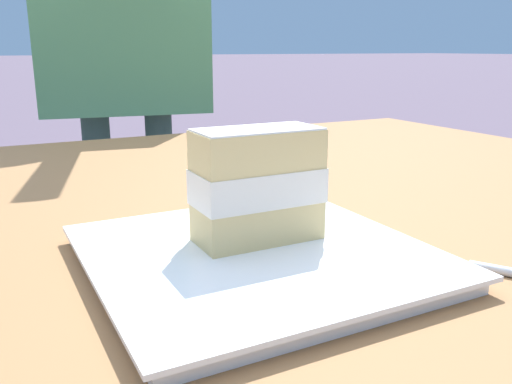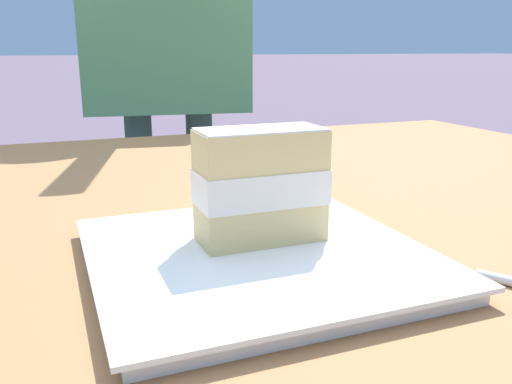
{
  "view_description": "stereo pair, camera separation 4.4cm",
  "coord_description": "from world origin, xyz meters",
  "px_view_note": "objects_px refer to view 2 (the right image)",
  "views": [
    {
      "loc": [
        -0.23,
        -0.58,
        0.95
      ],
      "look_at": [
        -0.04,
        -0.2,
        0.84
      ],
      "focal_mm": 37.91,
      "sensor_mm": 36.0,
      "label": 1
    },
    {
      "loc": [
        -0.19,
        -0.6,
        0.95
      ],
      "look_at": [
        -0.04,
        -0.2,
        0.84
      ],
      "focal_mm": 37.91,
      "sensor_mm": 36.0,
      "label": 2
    }
  ],
  "objects_px": {
    "cake_slice": "(260,185)",
    "diner_person": "(164,12)",
    "patio_table": "(226,272)",
    "dessert_plate": "(256,257)"
  },
  "relations": [
    {
      "from": "dessert_plate",
      "to": "diner_person",
      "type": "distance_m",
      "value": 1.09
    },
    {
      "from": "cake_slice",
      "to": "diner_person",
      "type": "relative_size",
      "value": 0.07
    },
    {
      "from": "patio_table",
      "to": "cake_slice",
      "type": "xyz_separation_m",
      "value": [
        -0.03,
        -0.18,
        0.16
      ]
    },
    {
      "from": "patio_table",
      "to": "cake_slice",
      "type": "bearing_deg",
      "value": -98.03
    },
    {
      "from": "patio_table",
      "to": "dessert_plate",
      "type": "xyz_separation_m",
      "value": [
        -0.04,
        -0.2,
        0.1
      ]
    },
    {
      "from": "diner_person",
      "to": "patio_table",
      "type": "bearing_deg",
      "value": -98.1
    },
    {
      "from": "diner_person",
      "to": "cake_slice",
      "type": "bearing_deg",
      "value": -98.09
    },
    {
      "from": "diner_person",
      "to": "dessert_plate",
      "type": "bearing_deg",
      "value": -98.57
    },
    {
      "from": "patio_table",
      "to": "diner_person",
      "type": "xyz_separation_m",
      "value": [
        0.12,
        0.85,
        0.36
      ]
    },
    {
      "from": "dessert_plate",
      "to": "diner_person",
      "type": "xyz_separation_m",
      "value": [
        0.16,
        1.04,
        0.26
      ]
    }
  ]
}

